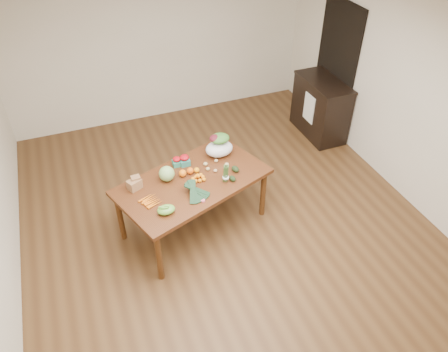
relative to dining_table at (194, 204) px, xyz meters
name	(u,v)px	position (x,y,z in m)	size (l,w,h in m)	color
floor	(226,223)	(0.38, -0.12, -0.38)	(6.00, 6.00, 0.00)	brown
ceiling	(227,12)	(0.38, -0.12, 2.33)	(5.00, 6.00, 0.02)	white
room_walls	(226,136)	(0.38, -0.12, 0.97)	(5.02, 6.02, 2.70)	silver
dining_table	(194,204)	(0.00, 0.00, 0.00)	(1.77, 0.98, 0.75)	#562D14
doorway_dark	(335,68)	(2.86, 1.48, 0.68)	(0.02, 1.00, 2.10)	black
cabinet	(320,108)	(2.60, 1.35, 0.10)	(0.52, 1.02, 0.94)	black
dish_towel	(309,108)	(2.34, 1.28, 0.18)	(0.02, 0.28, 0.45)	white
paper_bag	(134,184)	(-0.66, 0.10, 0.45)	(0.21, 0.17, 0.15)	#997244
cabbage	(167,174)	(-0.28, 0.11, 0.47)	(0.19, 0.19, 0.19)	#8AB166
strawberry_basket_a	(177,162)	(-0.09, 0.35, 0.42)	(0.10, 0.10, 0.09)	red
strawberry_basket_b	(185,161)	(0.01, 0.33, 0.43)	(0.12, 0.12, 0.11)	#B70C1B
orange_a	(183,173)	(-0.08, 0.11, 0.42)	(0.09, 0.09, 0.09)	orange
orange_b	(190,171)	(0.02, 0.13, 0.42)	(0.08, 0.08, 0.08)	orange
orange_c	(197,170)	(0.09, 0.12, 0.41)	(0.07, 0.07, 0.07)	orange
mandarin_cluster	(198,177)	(0.07, -0.01, 0.41)	(0.18, 0.18, 0.08)	orange
carrots	(151,201)	(-0.55, -0.19, 0.39)	(0.22, 0.22, 0.03)	#DF5812
snap_pea_bag	(166,210)	(-0.44, -0.43, 0.42)	(0.20, 0.15, 0.09)	#68B53D
kale_bunch	(197,191)	(-0.04, -0.31, 0.45)	(0.32, 0.40, 0.16)	black
asparagus_bundle	(226,173)	(0.36, -0.17, 0.50)	(0.08, 0.08, 0.25)	#4A813B
potato_a	(208,169)	(0.23, 0.11, 0.40)	(0.05, 0.05, 0.04)	tan
potato_b	(215,171)	(0.31, 0.05, 0.40)	(0.05, 0.04, 0.04)	#DEB180
potato_c	(216,161)	(0.39, 0.23, 0.40)	(0.05, 0.04, 0.04)	tan
potato_d	(205,164)	(0.24, 0.21, 0.40)	(0.05, 0.05, 0.05)	tan
potato_e	(227,165)	(0.48, 0.11, 0.40)	(0.06, 0.05, 0.05)	#D5C17A
avocado_a	(232,179)	(0.44, -0.18, 0.41)	(0.06, 0.09, 0.06)	black
avocado_b	(235,169)	(0.54, -0.03, 0.41)	(0.07, 0.11, 0.07)	black
salad_bag	(219,146)	(0.48, 0.36, 0.51)	(0.35, 0.27, 0.27)	white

